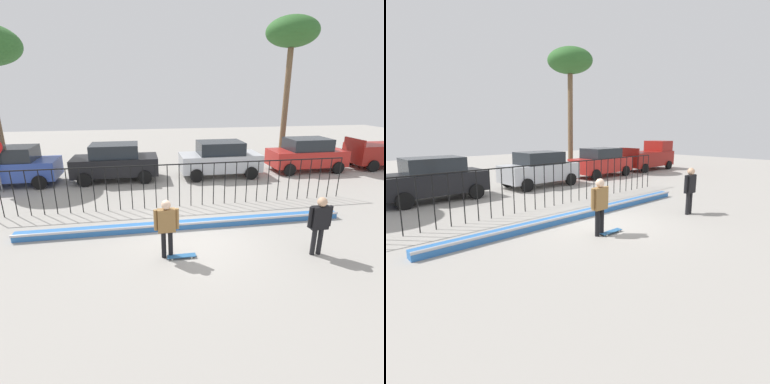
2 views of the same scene
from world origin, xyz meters
The scene contains 11 objects.
ground_plane centered at (0.00, 0.00, 0.00)m, with size 60.00×60.00×0.00m, color #9E9991.
bowl_coping_ledge centered at (0.00, 0.97, 0.12)m, with size 11.00×0.40×0.27m.
perimeter_fence centered at (0.00, 3.01, 1.09)m, with size 14.04×0.04×1.76m.
skateboarder centered at (-0.86, -0.82, 1.02)m, with size 0.68×0.26×1.69m.
skateboard centered at (-0.47, -0.94, 0.06)m, with size 0.80×0.20×0.07m.
camera_operator centered at (3.31, -1.39, 1.03)m, with size 0.69×0.26×1.72m.
parked_car_blue centered at (-7.69, 7.30, 0.97)m, with size 4.30×2.12×1.90m.
parked_car_black centered at (-2.75, 7.37, 0.97)m, with size 4.30×2.12×1.90m.
parked_car_silver centered at (2.77, 7.20, 0.97)m, with size 4.30×2.12×1.90m.
parked_car_red centered at (8.03, 7.49, 0.97)m, with size 4.30×2.12×1.90m.
palm_tree_tall centered at (7.94, 10.48, 7.62)m, with size 3.17×3.17×8.71m.
Camera 1 is at (-1.44, -8.18, 4.39)m, focal length 27.88 mm.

